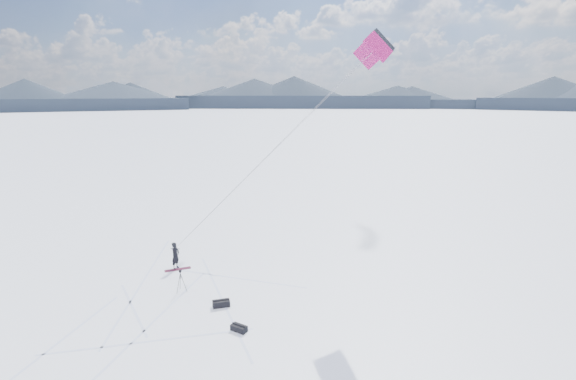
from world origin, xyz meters
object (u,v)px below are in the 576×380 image
(snowkiter, at_px, (176,268))
(gear_bag_b, at_px, (239,328))
(gear_bag_a, at_px, (221,303))
(snowboard, at_px, (178,269))
(tripod, at_px, (181,278))

(snowkiter, height_order, gear_bag_b, snowkiter)
(snowkiter, xyz_separation_m, gear_bag_a, (4.79, -3.52, 0.17))
(gear_bag_a, relative_size, gear_bag_b, 1.15)
(snowboard, xyz_separation_m, tripod, (1.76, -2.50, 0.78))
(snowkiter, distance_m, tripod, 3.38)
(snowkiter, height_order, tripod, tripod)
(tripod, distance_m, gear_bag_b, 5.39)
(snowkiter, relative_size, tripod, 1.36)
(gear_bag_a, bearing_deg, tripod, 130.28)
(gear_bag_a, distance_m, gear_bag_b, 2.54)
(snowkiter, distance_m, snowboard, 0.24)
(gear_bag_b, bearing_deg, snowkiter, 154.50)
(tripod, bearing_deg, gear_bag_a, -30.15)
(snowboard, bearing_deg, gear_bag_a, -75.64)
(gear_bag_a, bearing_deg, snowkiter, 111.22)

